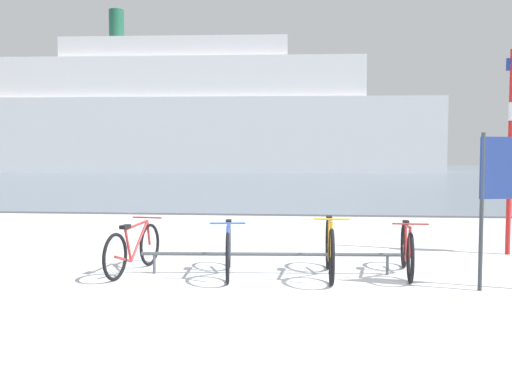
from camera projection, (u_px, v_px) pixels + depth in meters
ground at (317, 173)px, 59.14m from camera, size 80.00×132.00×0.08m
bike_rack at (270, 255)px, 7.71m from camera, size 3.59×0.31×0.31m
bicycle_0 at (134, 249)px, 7.82m from camera, size 0.46×1.68×0.74m
bicycle_1 at (228, 250)px, 7.64m from camera, size 0.46×1.70×0.78m
bicycle_2 at (330, 249)px, 7.55m from camera, size 0.46×1.80×0.85m
bicycle_3 at (407, 250)px, 7.66m from camera, size 0.46×1.69×0.77m
info_sign at (501, 184)px, 6.74m from camera, size 0.54×0.19×1.92m
rescue_post at (510, 159)px, 9.23m from camera, size 0.84×0.13×3.40m
ferry_ship at (186, 118)px, 65.11m from camera, size 57.30×12.69×18.81m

